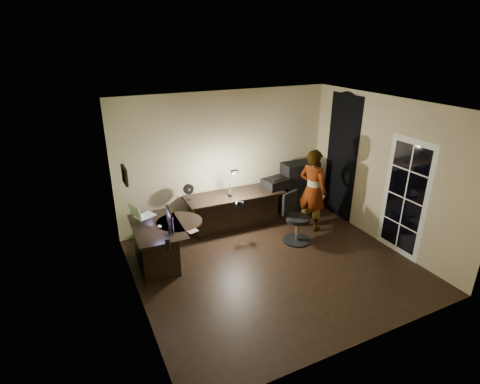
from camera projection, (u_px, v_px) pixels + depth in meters
name	position (u px, v px, depth m)	size (l,w,h in m)	color
floor	(274.00, 266.00, 6.41)	(4.50, 4.00, 0.01)	black
ceiling	(281.00, 106.00, 5.37)	(4.50, 4.00, 0.01)	silver
wall_back	(226.00, 159.00, 7.56)	(4.50, 0.01, 2.70)	#C2B288
wall_front	(369.00, 254.00, 4.22)	(4.50, 0.01, 2.70)	#C2B288
wall_left	(132.00, 221.00, 4.98)	(0.01, 4.00, 2.70)	#C2B288
wall_right	(384.00, 172.00, 6.79)	(0.01, 4.00, 2.70)	#C2B288
green_wall_overlay	(133.00, 221.00, 4.99)	(0.00, 4.00, 2.70)	#51672B
arched_doorway	(341.00, 158.00, 7.76)	(0.01, 0.90, 2.60)	black
french_door	(405.00, 198.00, 6.44)	(0.02, 0.92, 2.10)	white
framed_picture	(124.00, 175.00, 5.18)	(0.04, 0.30, 0.25)	black
desk_left	(158.00, 245.00, 6.33)	(0.78, 1.26, 0.73)	black
desk_right	(235.00, 211.00, 7.56)	(1.98, 0.69, 0.74)	black
cabinet	(299.00, 188.00, 8.12)	(0.78, 0.39, 1.17)	black
laptop_stand	(145.00, 218.00, 6.37)	(0.22, 0.18, 0.09)	silver
laptop	(144.00, 210.00, 6.31)	(0.34, 0.32, 0.23)	silver
monitor	(169.00, 226.00, 5.89)	(0.09, 0.46, 0.30)	black
mouse	(159.00, 226.00, 6.16)	(0.06, 0.09, 0.04)	silver
phone	(190.00, 219.00, 6.44)	(0.07, 0.13, 0.01)	black
pen	(178.00, 219.00, 6.46)	(0.01, 0.14, 0.01)	black
speaker	(168.00, 244.00, 5.48)	(0.07, 0.07, 0.19)	black
notepad	(191.00, 230.00, 6.08)	(0.16, 0.23, 0.01)	silver
desk_fan	(188.00, 192.00, 7.13)	(0.20, 0.11, 0.32)	black
headphones	(239.00, 203.00, 6.92)	(0.17, 0.07, 0.08)	#1D498F
printer	(275.00, 183.00, 7.69)	(0.49, 0.38, 0.22)	black
desk_lamp	(230.00, 181.00, 7.16)	(0.16, 0.30, 0.66)	black
office_chair	(298.00, 219.00, 7.00)	(0.53, 0.53, 0.95)	black
person	(313.00, 190.00, 7.37)	(0.59, 0.40, 1.66)	#D8A88C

